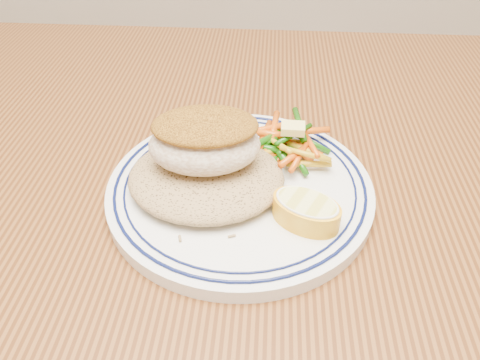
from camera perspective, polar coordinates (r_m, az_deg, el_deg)
name	(u,v)px	position (r m, az deg, el deg)	size (l,w,h in m)	color
dining_table	(243,263)	(0.55, 0.43, -10.04)	(1.50, 0.90, 0.75)	#4B260F
plate	(240,188)	(0.48, 0.00, -0.98)	(0.27, 0.27, 0.02)	white
rice_pilaf	(206,174)	(0.46, -4.14, 0.69)	(0.16, 0.14, 0.03)	olive
fish_fillet	(205,140)	(0.45, -4.33, 4.87)	(0.11, 0.09, 0.05)	beige
vegetable_pile	(282,144)	(0.51, 5.08, 4.35)	(0.11, 0.10, 0.03)	#CC4F0A
butter_pat	(293,128)	(0.50, 6.48, 6.27)	(0.02, 0.02, 0.01)	#F8E579
lemon_wedge	(306,210)	(0.43, 8.07, -3.67)	(0.08, 0.08, 0.03)	yellow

